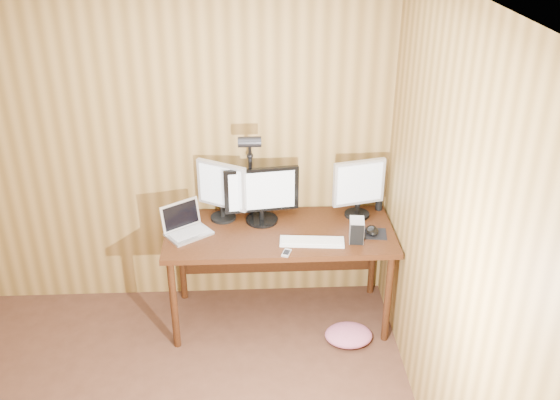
{
  "coord_description": "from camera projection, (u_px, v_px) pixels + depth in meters",
  "views": [
    {
      "loc": [
        0.75,
        -2.16,
        2.94
      ],
      "look_at": [
        0.93,
        1.58,
        1.02
      ],
      "focal_mm": 40.0,
      "sensor_mm": 36.0,
      "label": 1
    }
  ],
  "objects": [
    {
      "name": "monitor_left",
      "position": [
        222.0,
        190.0,
        4.43
      ],
      "size": [
        0.35,
        0.22,
        0.44
      ],
      "rotation": [
        0.0,
        0.0,
        -0.52
      ],
      "color": "black",
      "rests_on": "desk"
    },
    {
      "name": "monitor_center",
      "position": [
        262.0,
        194.0,
        4.4
      ],
      "size": [
        0.53,
        0.23,
        0.42
      ],
      "rotation": [
        0.0,
        0.0,
        0.13
      ],
      "color": "black",
      "rests_on": "desk"
    },
    {
      "name": "desk",
      "position": [
        279.0,
        241.0,
        4.5
      ],
      "size": [
        1.6,
        0.7,
        0.75
      ],
      "color": "#34190B",
      "rests_on": "floor"
    },
    {
      "name": "room_shell",
      "position": [
        80.0,
        325.0,
        2.66
      ],
      "size": [
        4.0,
        4.0,
        4.0
      ],
      "color": "#48291B",
      "rests_on": "ground"
    },
    {
      "name": "phone",
      "position": [
        287.0,
        253.0,
        4.11
      ],
      "size": [
        0.08,
        0.11,
        0.01
      ],
      "rotation": [
        0.0,
        0.0,
        -0.35
      ],
      "color": "silver",
      "rests_on": "desk"
    },
    {
      "name": "hard_drive",
      "position": [
        357.0,
        230.0,
        4.23
      ],
      "size": [
        0.11,
        0.15,
        0.15
      ],
      "rotation": [
        0.0,
        0.0,
        -0.12
      ],
      "color": "silver",
      "rests_on": "desk"
    },
    {
      "name": "desk_lamp",
      "position": [
        250.0,
        163.0,
        4.37
      ],
      "size": [
        0.16,
        0.23,
        0.69
      ],
      "rotation": [
        0.0,
        0.0,
        -0.33
      ],
      "color": "black",
      "rests_on": "desk"
    },
    {
      "name": "mouse",
      "position": [
        372.0,
        231.0,
        4.33
      ],
      "size": [
        0.11,
        0.14,
        0.04
      ],
      "primitive_type": "ellipsoid",
      "rotation": [
        0.0,
        0.0,
        -0.32
      ],
      "color": "black",
      "rests_on": "mousepad"
    },
    {
      "name": "speaker",
      "position": [
        379.0,
        202.0,
        4.63
      ],
      "size": [
        0.05,
        0.05,
        0.12
      ],
      "primitive_type": "cylinder",
      "color": "black",
      "rests_on": "desk"
    },
    {
      "name": "laptop",
      "position": [
        185.0,
        226.0,
        4.33
      ],
      "size": [
        0.37,
        0.36,
        0.21
      ],
      "rotation": [
        0.0,
        0.0,
        0.62
      ],
      "color": "silver",
      "rests_on": "desk"
    },
    {
      "name": "mousepad",
      "position": [
        372.0,
        234.0,
        4.34
      ],
      "size": [
        0.22,
        0.19,
        0.0
      ],
      "primitive_type": "cube",
      "rotation": [
        0.0,
        0.0,
        -0.13
      ],
      "color": "black",
      "rests_on": "desk"
    },
    {
      "name": "fabric_pile",
      "position": [
        349.0,
        335.0,
        4.44
      ],
      "size": [
        0.34,
        0.28,
        0.11
      ],
      "primitive_type": null,
      "rotation": [
        0.0,
        0.0,
        -0.0
      ],
      "color": "#BF5C7B",
      "rests_on": "floor"
    },
    {
      "name": "monitor_right",
      "position": [
        359.0,
        187.0,
        4.47
      ],
      "size": [
        0.38,
        0.18,
        0.44
      ],
      "rotation": [
        0.0,
        0.0,
        0.24
      ],
      "color": "black",
      "rests_on": "desk"
    },
    {
      "name": "keyboard",
      "position": [
        312.0,
        242.0,
        4.23
      ],
      "size": [
        0.45,
        0.17,
        0.02
      ],
      "rotation": [
        0.0,
        0.0,
        -0.09
      ],
      "color": "silver",
      "rests_on": "desk"
    }
  ]
}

